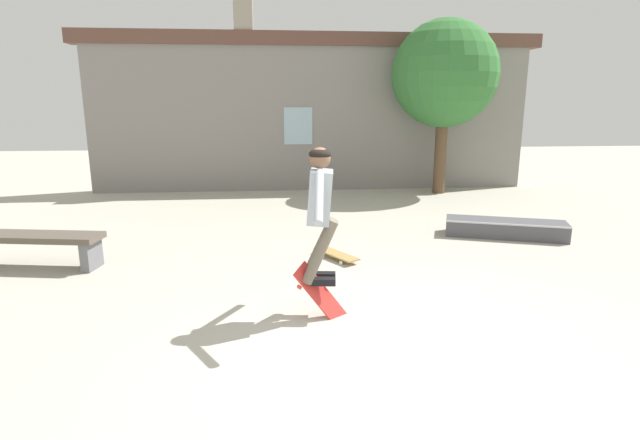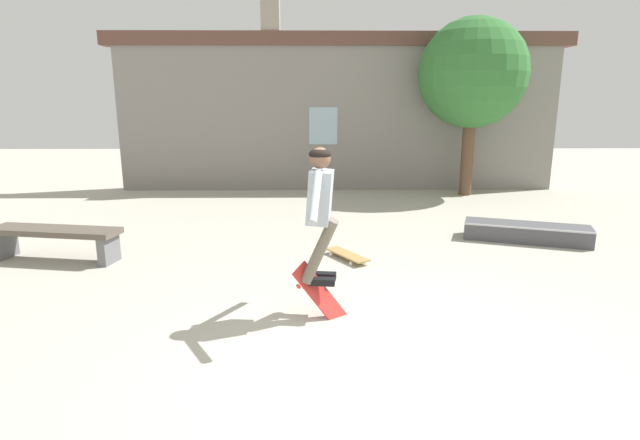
{
  "view_description": "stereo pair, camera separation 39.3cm",
  "coord_description": "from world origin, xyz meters",
  "px_view_note": "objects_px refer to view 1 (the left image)",
  "views": [
    {
      "loc": [
        -1.0,
        -4.01,
        2.18
      ],
      "look_at": [
        -0.54,
        0.83,
        1.03
      ],
      "focal_mm": 28.0,
      "sensor_mm": 36.0,
      "label": 1
    },
    {
      "loc": [
        -0.61,
        -4.03,
        2.18
      ],
      "look_at": [
        -0.54,
        0.83,
        1.03
      ],
      "focal_mm": 28.0,
      "sensor_mm": 36.0,
      "label": 2
    }
  ],
  "objects_px": {
    "skater": "(320,204)",
    "skateboard_resting": "(336,254)",
    "skateboard_flipping": "(322,297)",
    "skate_ledge": "(505,228)",
    "park_bench": "(32,243)",
    "tree_right": "(445,75)"
  },
  "relations": [
    {
      "from": "park_bench",
      "to": "skater",
      "type": "relative_size",
      "value": 1.38
    },
    {
      "from": "tree_right",
      "to": "skateboard_resting",
      "type": "relative_size",
      "value": 5.06
    },
    {
      "from": "skateboard_flipping",
      "to": "skateboard_resting",
      "type": "distance_m",
      "value": 2.01
    },
    {
      "from": "tree_right",
      "to": "skateboard_resting",
      "type": "height_order",
      "value": "tree_right"
    },
    {
      "from": "tree_right",
      "to": "skate_ledge",
      "type": "height_order",
      "value": "tree_right"
    },
    {
      "from": "park_bench",
      "to": "skater",
      "type": "bearing_deg",
      "value": -17.76
    },
    {
      "from": "skateboard_flipping",
      "to": "park_bench",
      "type": "bearing_deg",
      "value": 146.81
    },
    {
      "from": "skateboard_flipping",
      "to": "skater",
      "type": "bearing_deg",
      "value": 101.36
    },
    {
      "from": "skate_ledge",
      "to": "skateboard_resting",
      "type": "bearing_deg",
      "value": -142.89
    },
    {
      "from": "skateboard_flipping",
      "to": "skateboard_resting",
      "type": "xyz_separation_m",
      "value": [
        0.39,
        1.97,
        -0.16
      ]
    },
    {
      "from": "skate_ledge",
      "to": "park_bench",
      "type": "bearing_deg",
      "value": -152.99
    },
    {
      "from": "tree_right",
      "to": "skater",
      "type": "bearing_deg",
      "value": -117.26
    },
    {
      "from": "park_bench",
      "to": "skateboard_flipping",
      "type": "height_order",
      "value": "skateboard_flipping"
    },
    {
      "from": "park_bench",
      "to": "skateboard_resting",
      "type": "relative_size",
      "value": 2.37
    },
    {
      "from": "skater",
      "to": "skateboard_resting",
      "type": "xyz_separation_m",
      "value": [
        0.41,
        1.91,
        -1.13
      ]
    },
    {
      "from": "park_bench",
      "to": "skateboard_flipping",
      "type": "distance_m",
      "value": 4.21
    },
    {
      "from": "tree_right",
      "to": "skateboard_resting",
      "type": "xyz_separation_m",
      "value": [
        -3.17,
        -5.05,
        -2.73
      ]
    },
    {
      "from": "skate_ledge",
      "to": "skateboard_flipping",
      "type": "bearing_deg",
      "value": -119.39
    },
    {
      "from": "park_bench",
      "to": "skateboard_resting",
      "type": "xyz_separation_m",
      "value": [
        4.11,
        -0.01,
        -0.28
      ]
    },
    {
      "from": "skate_ledge",
      "to": "skater",
      "type": "distance_m",
      "value": 4.51
    },
    {
      "from": "skate_ledge",
      "to": "skateboard_resting",
      "type": "relative_size",
      "value": 2.45
    },
    {
      "from": "tree_right",
      "to": "skater",
      "type": "xyz_separation_m",
      "value": [
        -3.58,
        -6.96,
        -1.6
      ]
    }
  ]
}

